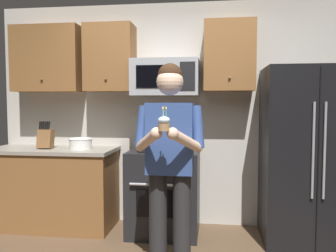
% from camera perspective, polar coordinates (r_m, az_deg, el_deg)
% --- Properties ---
extents(wall_back, '(4.40, 0.10, 2.60)m').
position_cam_1_polar(wall_back, '(4.16, 2.16, 1.89)').
color(wall_back, beige).
rests_on(wall_back, ground).
extents(oven_range, '(0.76, 0.70, 0.93)m').
position_cam_1_polar(oven_range, '(3.91, -0.64, -10.68)').
color(oven_range, black).
rests_on(oven_range, ground).
extents(microwave, '(0.74, 0.41, 0.40)m').
position_cam_1_polar(microwave, '(3.91, -0.40, 7.93)').
color(microwave, '#9EA0A5').
extents(refrigerator, '(0.90, 0.75, 1.80)m').
position_cam_1_polar(refrigerator, '(3.87, 21.93, -4.48)').
color(refrigerator, black).
rests_on(refrigerator, ground).
extents(cabinet_row_upper, '(2.78, 0.36, 0.76)m').
position_cam_1_polar(cabinet_row_upper, '(4.10, -8.43, 10.92)').
color(cabinet_row_upper, brown).
extents(counter_left, '(1.44, 0.66, 0.92)m').
position_cam_1_polar(counter_left, '(4.30, -18.26, -9.52)').
color(counter_left, brown).
rests_on(counter_left, ground).
extents(knife_block, '(0.16, 0.15, 0.32)m').
position_cam_1_polar(knife_block, '(4.19, -19.43, -1.92)').
color(knife_block, brown).
rests_on(knife_block, counter_left).
extents(bowl_large_white, '(0.26, 0.26, 0.12)m').
position_cam_1_polar(bowl_large_white, '(4.05, -14.15, -2.76)').
color(bowl_large_white, white).
rests_on(bowl_large_white, counter_left).
extents(person, '(0.60, 0.48, 1.76)m').
position_cam_1_polar(person, '(2.86, 0.29, -5.12)').
color(person, '#262628').
rests_on(person, ground).
extents(cupcake, '(0.09, 0.09, 0.17)m').
position_cam_1_polar(cupcake, '(2.50, -0.66, 0.47)').
color(cupcake, '#A87F56').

